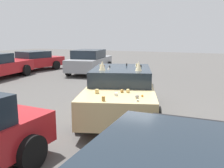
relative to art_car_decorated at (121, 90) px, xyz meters
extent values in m
plane|color=#514F4C|center=(-0.03, -0.01, -0.72)|extent=(60.00, 60.00, 0.00)
cube|color=#D8BC7F|center=(-0.03, -0.01, -0.10)|extent=(4.98, 3.27, 0.68)
cube|color=#1E2833|center=(0.13, 0.05, 0.45)|extent=(2.68, 2.34, 0.43)
cylinder|color=black|center=(-1.08, -1.38, -0.39)|extent=(0.70, 0.43, 0.66)
cylinder|color=black|center=(-1.70, 0.40, -0.39)|extent=(0.70, 0.43, 0.66)
cylinder|color=black|center=(1.63, -0.42, -0.39)|extent=(0.70, 0.43, 0.66)
cylinder|color=black|center=(1.01, 1.35, -0.39)|extent=(0.70, 0.43, 0.66)
ellipsoid|color=black|center=(0.13, -0.94, -0.16)|extent=(0.13, 0.06, 0.10)
ellipsoid|color=black|center=(0.63, -0.76, 0.03)|extent=(0.11, 0.05, 0.14)
ellipsoid|color=black|center=(-0.78, -1.26, -0.19)|extent=(0.13, 0.06, 0.14)
ellipsoid|color=black|center=(-0.32, -1.10, 0.03)|extent=(0.12, 0.06, 0.09)
ellipsoid|color=black|center=(0.80, 1.26, -0.18)|extent=(0.16, 0.07, 0.09)
ellipsoid|color=black|center=(1.41, 1.48, -0.17)|extent=(0.17, 0.08, 0.10)
ellipsoid|color=black|center=(0.58, 1.19, -0.03)|extent=(0.16, 0.07, 0.08)
ellipsoid|color=black|center=(0.99, -0.63, -0.04)|extent=(0.12, 0.06, 0.09)
ellipsoid|color=black|center=(0.67, 1.22, -0.03)|extent=(0.14, 0.07, 0.09)
ellipsoid|color=black|center=(-1.87, 0.32, 0.03)|extent=(0.15, 0.07, 0.12)
ellipsoid|color=black|center=(-0.59, -1.19, -0.28)|extent=(0.19, 0.08, 0.16)
ellipsoid|color=black|center=(1.85, -0.33, -0.01)|extent=(0.16, 0.07, 0.11)
sphere|color=tan|center=(-1.18, -0.68, 0.28)|extent=(0.10, 0.10, 0.10)
sphere|color=gray|center=(-1.62, -1.07, 0.28)|extent=(0.09, 0.09, 0.09)
sphere|color=#51381E|center=(-1.58, -0.52, 0.26)|extent=(0.06, 0.06, 0.06)
cylinder|color=silver|center=(-1.60, -0.54, 0.27)|extent=(0.09, 0.09, 0.07)
sphere|color=orange|center=(-1.44, -1.13, 0.26)|extent=(0.06, 0.06, 0.06)
sphere|color=#A87A38|center=(-1.23, -0.54, 0.28)|extent=(0.09, 0.09, 0.09)
cylinder|color=tan|center=(-1.58, -0.02, 0.29)|extent=(0.13, 0.13, 0.11)
sphere|color=silver|center=(-1.87, -1.17, 0.26)|extent=(0.06, 0.06, 0.06)
cylinder|color=#A87A38|center=(-2.14, -0.49, 0.29)|extent=(0.11, 0.11, 0.10)
cylinder|color=#51381E|center=(-0.31, 0.42, 0.72)|extent=(0.07, 0.07, 0.10)
cylinder|color=tan|center=(-0.25, 0.55, 0.72)|extent=(0.08, 0.08, 0.11)
cylinder|color=#A87A38|center=(0.35, 0.81, 0.71)|extent=(0.08, 0.08, 0.09)
cone|color=black|center=(0.10, 0.43, 0.70)|extent=(0.10, 0.10, 0.07)
cone|color=gray|center=(-0.38, 0.23, 0.70)|extent=(0.11, 0.11, 0.08)
cone|color=silver|center=(0.61, -0.24, 0.72)|extent=(0.06, 0.06, 0.10)
cylinder|color=black|center=(0.68, 0.10, 0.71)|extent=(0.06, 0.06, 0.08)
cylinder|color=black|center=(0.60, -0.39, 0.70)|extent=(0.09, 0.09, 0.06)
cylinder|color=tan|center=(0.51, -0.31, 0.72)|extent=(0.06, 0.06, 0.10)
cone|color=beige|center=(-0.28, -0.64, 0.80)|extent=(0.19, 0.19, 0.27)
cone|color=beige|center=(-0.62, 0.32, 0.80)|extent=(0.19, 0.19, 0.27)
cylinder|color=black|center=(-3.05, -1.62, -0.42)|extent=(0.61, 0.24, 0.60)
cylinder|color=black|center=(4.19, 9.84, -0.40)|extent=(0.67, 0.31, 0.65)
cylinder|color=black|center=(4.45, 8.01, -0.40)|extent=(0.67, 0.31, 0.65)
cube|color=gray|center=(6.93, 5.06, -0.10)|extent=(4.53, 2.50, 0.71)
cube|color=#1E2833|center=(6.75, 5.02, 0.51)|extent=(2.35, 1.96, 0.51)
cylinder|color=black|center=(8.08, 6.18, -0.41)|extent=(0.66, 0.33, 0.64)
cylinder|color=black|center=(8.40, 4.41, -0.41)|extent=(0.66, 0.33, 0.64)
cylinder|color=black|center=(5.47, 5.70, -0.41)|extent=(0.66, 0.33, 0.64)
cylinder|color=black|center=(5.79, 3.93, -0.41)|extent=(0.66, 0.33, 0.64)
cylinder|color=black|center=(-3.69, 0.17, -0.40)|extent=(0.65, 0.23, 0.64)
cube|color=red|center=(6.24, 9.22, -0.16)|extent=(4.74, 2.51, 0.61)
cube|color=#1E2833|center=(6.43, 9.18, 0.37)|extent=(2.11, 1.87, 0.44)
cylinder|color=black|center=(4.71, 8.64, -0.42)|extent=(0.65, 0.33, 0.61)
cylinder|color=black|center=(5.04, 10.33, -0.42)|extent=(0.65, 0.33, 0.61)
cylinder|color=black|center=(7.45, 8.10, -0.42)|extent=(0.65, 0.33, 0.61)
cylinder|color=black|center=(7.78, 9.79, -0.42)|extent=(0.65, 0.33, 0.61)
camera|label=1|loc=(-6.80, -2.85, 1.62)|focal=40.03mm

